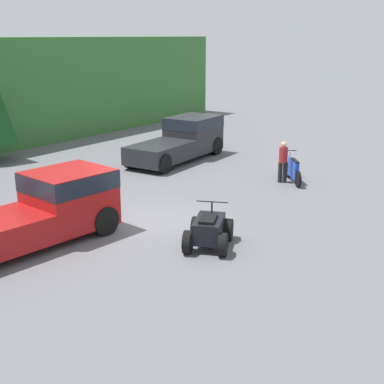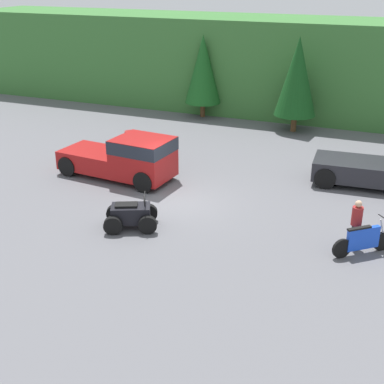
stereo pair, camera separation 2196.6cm
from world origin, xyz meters
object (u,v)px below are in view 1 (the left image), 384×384
at_px(pickup_truck_red, 47,207).
at_px(quad_atv, 209,231).
at_px(dirt_bike, 293,171).
at_px(pickup_truck_second, 183,138).
at_px(rider_person, 283,160).

height_order(pickup_truck_red, quad_atv, pickup_truck_red).
relative_size(pickup_truck_red, dirt_bike, 3.11).
height_order(pickup_truck_second, rider_person, pickup_truck_second).
relative_size(pickup_truck_second, rider_person, 3.47).
xyz_separation_m(pickup_truck_red, dirt_bike, (10.32, -3.02, -0.54)).
relative_size(pickup_truck_second, dirt_bike, 3.46).
height_order(pickup_truck_second, quad_atv, pickup_truck_second).
bearing_deg(rider_person, dirt_bike, -72.67).
xyz_separation_m(pickup_truck_red, pickup_truck_second, (11.20, 3.36, 0.00)).
relative_size(dirt_bike, rider_person, 1.00).
distance_m(pickup_truck_red, rider_person, 10.38).
xyz_separation_m(dirt_bike, rider_person, (-0.30, 0.34, 0.44)).
bearing_deg(pickup_truck_second, quad_atv, -143.27).
relative_size(pickup_truck_second, quad_atv, 2.70).
bearing_deg(quad_atv, dirt_bike, -16.50).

